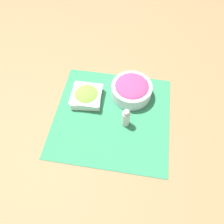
{
  "coord_description": "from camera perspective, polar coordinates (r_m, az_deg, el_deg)",
  "views": [
    {
      "loc": [
        0.08,
        -0.49,
        0.81
      ],
      "look_at": [
        0.0,
        0.0,
        0.03
      ],
      "focal_mm": 35.0,
      "sensor_mm": 36.0,
      "label": 1
    }
  ],
  "objects": [
    {
      "name": "ground_plane",
      "position": [
        0.95,
        -0.0,
        -1.1
      ],
      "size": [
        3.0,
        3.0,
        0.0
      ],
      "primitive_type": "plane",
      "color": "olive"
    },
    {
      "name": "placemat",
      "position": [
        0.95,
        -0.0,
        -1.04
      ],
      "size": [
        0.49,
        0.48,
        0.0
      ],
      "color": "#2D7A51",
      "rests_on": "ground_plane"
    },
    {
      "name": "lettuce_bowl",
      "position": [
        0.98,
        -6.66,
        4.28
      ],
      "size": [
        0.14,
        0.14,
        0.05
      ],
      "color": "white",
      "rests_on": "placemat"
    },
    {
      "name": "onion_bowl",
      "position": [
        0.98,
        5.16,
        6.03
      ],
      "size": [
        0.18,
        0.18,
        0.08
      ],
      "color": "silver",
      "rests_on": "placemat"
    },
    {
      "name": "pepper_shaker",
      "position": [
        0.89,
        3.7,
        -1.38
      ],
      "size": [
        0.03,
        0.03,
        0.1
      ],
      "color": "silver",
      "rests_on": "placemat"
    }
  ]
}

